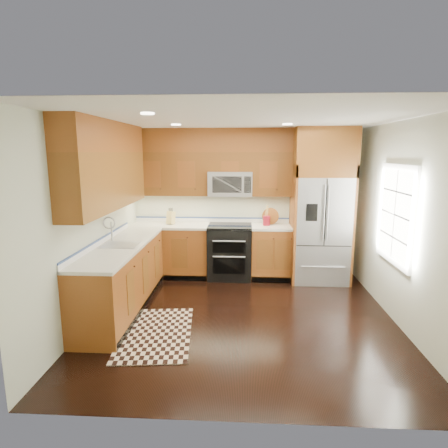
# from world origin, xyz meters

# --- Properties ---
(ground) EXTENTS (4.00, 4.00, 0.00)m
(ground) POSITION_xyz_m (0.00, 0.00, 0.00)
(ground) COLOR black
(ground) RESTS_ON ground
(wall_back) EXTENTS (4.00, 0.02, 2.60)m
(wall_back) POSITION_xyz_m (0.00, 2.00, 1.30)
(wall_back) COLOR beige
(wall_back) RESTS_ON ground
(wall_left) EXTENTS (0.02, 4.00, 2.60)m
(wall_left) POSITION_xyz_m (-2.00, 0.00, 1.30)
(wall_left) COLOR beige
(wall_left) RESTS_ON ground
(wall_right) EXTENTS (0.02, 4.00, 2.60)m
(wall_right) POSITION_xyz_m (2.00, 0.00, 1.30)
(wall_right) COLOR beige
(wall_right) RESTS_ON ground
(window) EXTENTS (0.04, 1.10, 1.30)m
(window) POSITION_xyz_m (1.98, 0.20, 1.40)
(window) COLOR white
(window) RESTS_ON ground
(base_cabinets) EXTENTS (2.85, 3.00, 0.90)m
(base_cabinets) POSITION_xyz_m (-1.23, 0.90, 0.45)
(base_cabinets) COLOR brown
(base_cabinets) RESTS_ON ground
(countertop) EXTENTS (2.86, 3.01, 0.04)m
(countertop) POSITION_xyz_m (-1.09, 1.01, 0.92)
(countertop) COLOR white
(countertop) RESTS_ON base_cabinets
(upper_cabinets) EXTENTS (2.85, 3.00, 1.15)m
(upper_cabinets) POSITION_xyz_m (-1.15, 1.09, 2.02)
(upper_cabinets) COLOR brown
(upper_cabinets) RESTS_ON ground
(range) EXTENTS (0.76, 0.67, 0.95)m
(range) POSITION_xyz_m (-0.25, 1.67, 0.47)
(range) COLOR black
(range) RESTS_ON ground
(microwave) EXTENTS (0.76, 0.40, 0.42)m
(microwave) POSITION_xyz_m (-0.25, 1.80, 1.66)
(microwave) COLOR #B2B2B7
(microwave) RESTS_ON ground
(refrigerator) EXTENTS (0.98, 0.75, 2.60)m
(refrigerator) POSITION_xyz_m (1.30, 1.63, 1.30)
(refrigerator) COLOR #B2B2B7
(refrigerator) RESTS_ON ground
(sink_faucet) EXTENTS (0.54, 0.44, 0.37)m
(sink_faucet) POSITION_xyz_m (-1.73, 0.23, 0.99)
(sink_faucet) COLOR #B2B2B7
(sink_faucet) RESTS_ON countertop
(rug) EXTENTS (0.99, 1.49, 0.01)m
(rug) POSITION_xyz_m (-1.07, -0.51, 0.01)
(rug) COLOR black
(rug) RESTS_ON ground
(knife_block) EXTENTS (0.14, 0.17, 0.29)m
(knife_block) POSITION_xyz_m (-1.31, 1.76, 1.06)
(knife_block) COLOR tan
(knife_block) RESTS_ON countertop
(utensil_crock) EXTENTS (0.14, 0.14, 0.35)m
(utensil_crock) POSITION_xyz_m (0.39, 1.73, 1.06)
(utensil_crock) COLOR maroon
(utensil_crock) RESTS_ON countertop
(cutting_board) EXTENTS (0.35, 0.35, 0.02)m
(cutting_board) POSITION_xyz_m (0.46, 1.83, 0.95)
(cutting_board) COLOR brown
(cutting_board) RESTS_ON countertop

